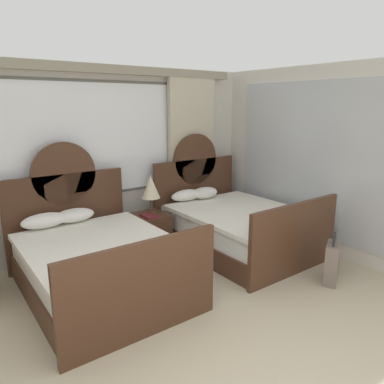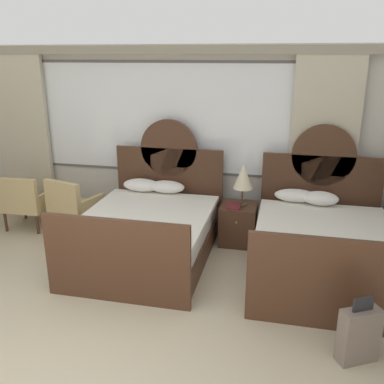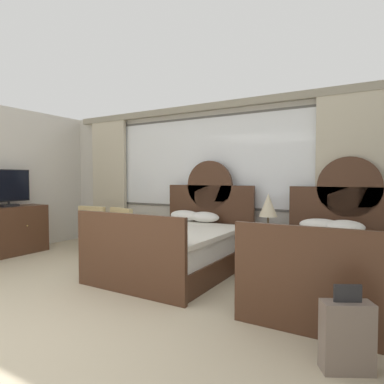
% 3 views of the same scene
% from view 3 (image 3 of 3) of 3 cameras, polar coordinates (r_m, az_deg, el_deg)
% --- Properties ---
extents(wall_back_window, '(6.58, 0.22, 2.70)m').
position_cam_3_polar(wall_back_window, '(5.89, 2.73, 2.91)').
color(wall_back_window, beige).
rests_on(wall_back_window, ground_plane).
extents(bed_near_window, '(1.62, 2.17, 1.68)m').
position_cam_3_polar(bed_near_window, '(4.89, -2.48, -9.50)').
color(bed_near_window, '#472B1C').
rests_on(bed_near_window, ground_plane).
extents(bed_near_mirror, '(1.62, 2.17, 1.68)m').
position_cam_3_polar(bed_near_mirror, '(4.17, 24.23, -11.83)').
color(bed_near_mirror, '#472B1C').
rests_on(bed_near_mirror, ground_plane).
extents(nightstand_between_beds, '(0.50, 0.52, 0.57)m').
position_cam_3_polar(nightstand_between_beds, '(5.06, 12.53, -10.09)').
color(nightstand_between_beds, '#472B1C').
rests_on(nightstand_between_beds, ground_plane).
extents(table_lamp_on_nightstand, '(0.27, 0.27, 0.58)m').
position_cam_3_polar(table_lamp_on_nightstand, '(4.96, 13.11, -2.31)').
color(table_lamp_on_nightstand, brown).
rests_on(table_lamp_on_nightstand, nightstand_between_beds).
extents(book_on_nightstand, '(0.18, 0.26, 0.03)m').
position_cam_3_polar(book_on_nightstand, '(4.93, 11.54, -6.87)').
color(book_on_nightstand, maroon).
rests_on(book_on_nightstand, nightstand_between_beds).
extents(tv_flatscreen, '(0.20, 0.77, 0.66)m').
position_cam_3_polar(tv_flatscreen, '(6.66, -29.30, 0.64)').
color(tv_flatscreen, black).
rests_on(tv_flatscreen, dresser_minibar).
extents(armchair_by_window_left, '(0.77, 0.77, 0.85)m').
position_cam_3_polar(armchair_by_window_left, '(6.07, -10.69, -6.42)').
color(armchair_by_window_left, tan).
rests_on(armchair_by_window_left, ground_plane).
extents(armchair_by_window_centre, '(0.64, 0.64, 0.85)m').
position_cam_3_polar(armchair_by_window_centre, '(6.60, -15.85, -5.76)').
color(armchair_by_window_centre, tan).
rests_on(armchair_by_window_centre, ground_plane).
extents(suitcase_on_floor, '(0.38, 0.30, 0.63)m').
position_cam_3_polar(suitcase_on_floor, '(2.76, 25.33, -21.74)').
color(suitcase_on_floor, '#75665B').
rests_on(suitcase_on_floor, ground_plane).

